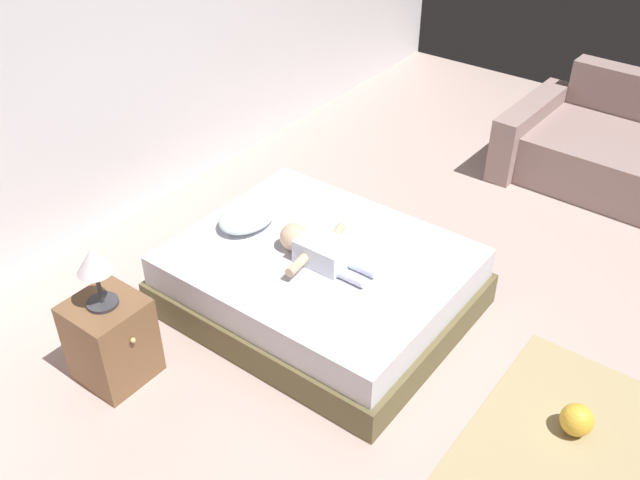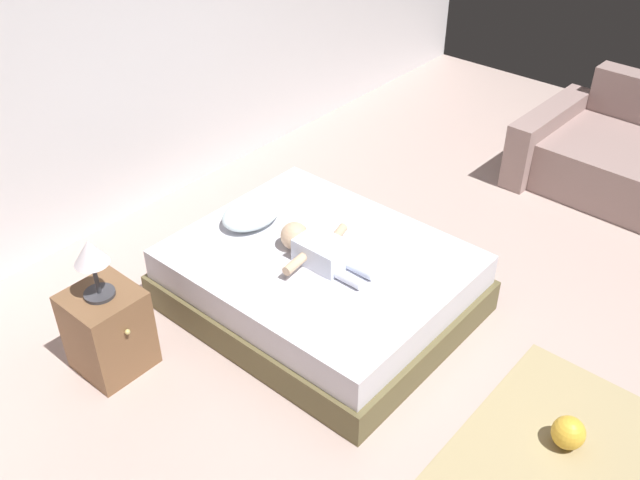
% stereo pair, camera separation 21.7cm
% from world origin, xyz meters
% --- Properties ---
extents(ground_plane, '(8.00, 8.00, 0.00)m').
position_xyz_m(ground_plane, '(0.00, 0.00, 0.00)').
color(ground_plane, '#B19990').
extents(wall_behind_bed, '(8.00, 0.12, 2.86)m').
position_xyz_m(wall_behind_bed, '(0.00, 3.00, 1.43)').
color(wall_behind_bed, silver).
rests_on(wall_behind_bed, ground_plane).
extents(bed, '(1.40, 1.72, 0.41)m').
position_xyz_m(bed, '(-0.20, 1.17, 0.20)').
color(bed, brown).
rests_on(bed, ground_plane).
extents(pillow, '(0.42, 0.31, 0.13)m').
position_xyz_m(pillow, '(-0.23, 1.72, 0.47)').
color(pillow, silver).
rests_on(pillow, bed).
extents(baby, '(0.56, 0.64, 0.17)m').
position_xyz_m(baby, '(-0.25, 1.15, 0.48)').
color(baby, silver).
rests_on(baby, bed).
extents(toothbrush, '(0.05, 0.14, 0.02)m').
position_xyz_m(toothbrush, '(-0.01, 1.20, 0.42)').
color(toothbrush, '#AD399E').
rests_on(toothbrush, bed).
extents(nightstand, '(0.38, 0.41, 0.51)m').
position_xyz_m(nightstand, '(-1.34, 1.73, 0.25)').
color(nightstand, brown).
rests_on(nightstand, ground_plane).
extents(lamp, '(0.18, 0.18, 0.36)m').
position_xyz_m(lamp, '(-1.34, 1.73, 0.76)').
color(lamp, '#333338').
rests_on(lamp, nightstand).
extents(rug, '(1.31, 1.00, 0.01)m').
position_xyz_m(rug, '(-0.29, -0.52, 0.00)').
color(rug, tan).
rests_on(rug, ground_plane).
extents(toy_ball, '(0.17, 0.17, 0.17)m').
position_xyz_m(toy_ball, '(-0.20, -0.47, 0.09)').
color(toy_ball, gold).
rests_on(toy_ball, rug).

